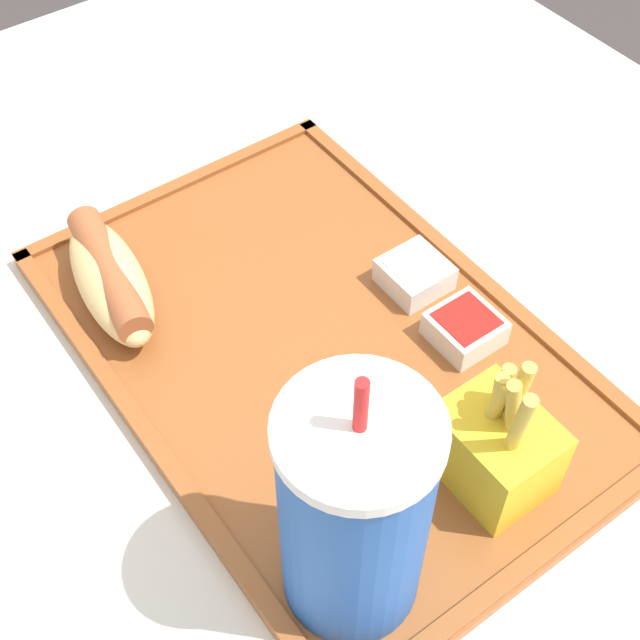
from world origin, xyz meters
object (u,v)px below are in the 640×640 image
(fries_carton, at_px, (496,445))
(sauce_cup_ketchup, at_px, (465,328))
(hot_dog_far, at_px, (110,278))
(sauce_cup_mayo, at_px, (415,274))
(soda_cup, at_px, (354,512))

(fries_carton, relative_size, sauce_cup_ketchup, 2.52)
(hot_dog_far, distance_m, sauce_cup_mayo, 0.23)
(hot_dog_far, height_order, sauce_cup_mayo, hot_dog_far)
(soda_cup, height_order, hot_dog_far, soda_cup)
(soda_cup, height_order, sauce_cup_ketchup, soda_cup)
(sauce_cup_mayo, xyz_separation_m, sauce_cup_ketchup, (-0.06, 0.00, 0.00))
(hot_dog_far, distance_m, fries_carton, 0.31)
(soda_cup, distance_m, sauce_cup_ketchup, 0.22)
(hot_dog_far, distance_m, sauce_cup_ketchup, 0.26)
(hot_dog_far, relative_size, sauce_cup_ketchup, 3.06)
(fries_carton, height_order, sauce_cup_ketchup, fries_carton)
(soda_cup, xyz_separation_m, sauce_cup_ketchup, (0.10, -0.18, -0.07))
(sauce_cup_mayo, bearing_deg, soda_cup, 131.26)
(fries_carton, relative_size, sauce_cup_mayo, 2.52)
(soda_cup, height_order, sauce_cup_mayo, soda_cup)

